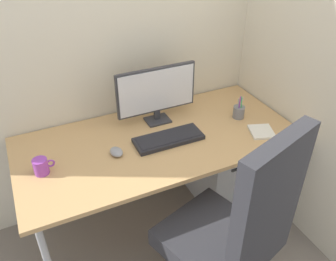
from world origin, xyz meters
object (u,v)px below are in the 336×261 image
Objects in this scene: keyboard at (169,139)px; filing_cabinet at (222,160)px; notebook at (262,132)px; monitor at (157,92)px; office_chair at (233,232)px; mouse at (116,152)px; coffee_mug at (41,166)px; pen_holder at (239,112)px.

filing_cabinet is at bearing 14.69° from keyboard.
filing_cabinet is 0.68m from keyboard.
filing_cabinet is 4.13× the size of notebook.
notebook is (0.56, -0.17, -0.01)m from keyboard.
monitor is at bearing 82.84° from keyboard.
mouse is (-0.36, 0.66, 0.15)m from office_chair.
filing_cabinet is 1.52× the size of keyboard.
keyboard is (-0.03, -0.24, -0.19)m from monitor.
monitor is 5.41× the size of mouse.
notebook is at bearing -37.81° from monitor.
office_chair reaches higher than monitor.
keyboard is at bearing -1.23° from coffee_mug.
notebook is 1.30m from coffee_mug.
monitor is 0.47m from mouse.
office_chair reaches higher than notebook.
office_chair reaches higher than coffee_mug.
pen_holder is 1.26m from coffee_mug.
filing_cabinet is at bearing 1.07° from mouse.
office_chair is 0.97m from filing_cabinet.
pen_holder is (0.86, 0.04, 0.02)m from mouse.
office_chair is 2.94× the size of keyboard.
coffee_mug reaches higher than filing_cabinet.
keyboard is 0.58m from notebook.
mouse is 0.85× the size of coffee_mug.
office_chair is at bearing -117.10° from notebook.
filing_cabinet is 0.47m from pen_holder.
pen_holder reaches higher than keyboard.
mouse is (-0.36, -0.24, -0.19)m from monitor.
filing_cabinet is 3.79× the size of pen_holder.
office_chair is 12.72× the size of mouse.
coffee_mug is (-0.76, -0.22, -0.16)m from monitor.
monitor is at bearing 16.44° from coffee_mug.
coffee_mug is at bearing 178.77° from keyboard.
monitor is 3.39× the size of notebook.
mouse is at bearing -171.25° from notebook.
office_chair is 10.87× the size of coffee_mug.
mouse is 0.86m from pen_holder.
office_chair reaches higher than mouse.
pen_holder is at bearing -5.04° from mouse.
mouse is 0.57× the size of pen_holder.
coffee_mug reaches higher than mouse.
monitor is 0.56m from pen_holder.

